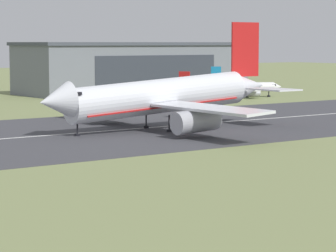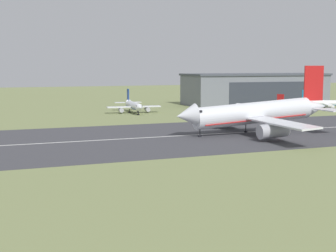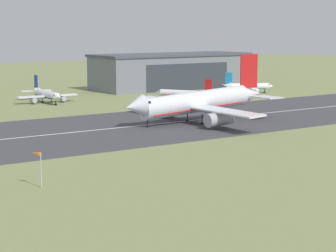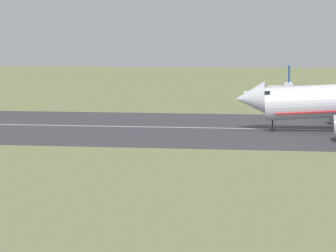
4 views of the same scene
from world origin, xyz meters
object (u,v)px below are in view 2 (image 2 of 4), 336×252
object	(u,v)px
airplane_landing	(254,114)
airplane_parked_west	(325,103)
airplane_parked_east	(133,106)
airplane_parked_centre	(257,108)

from	to	relation	value
airplane_landing	airplane_parked_west	size ratio (longest dim) A/B	2.60
airplane_landing	airplane_parked_east	distance (m)	66.46
airplane_landing	airplane_parked_west	bearing A→B (deg)	38.61
airplane_landing	airplane_parked_centre	size ratio (longest dim) A/B	2.40
airplane_landing	airplane_parked_centre	distance (m)	50.04
airplane_parked_centre	airplane_landing	bearing A→B (deg)	-122.28
airplane_landing	airplane_parked_east	size ratio (longest dim) A/B	2.14
airplane_parked_centre	airplane_parked_east	distance (m)	46.05
airplane_landing	airplane_parked_east	bearing A→B (deg)	101.57
airplane_parked_east	airplane_parked_centre	bearing A→B (deg)	-29.70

